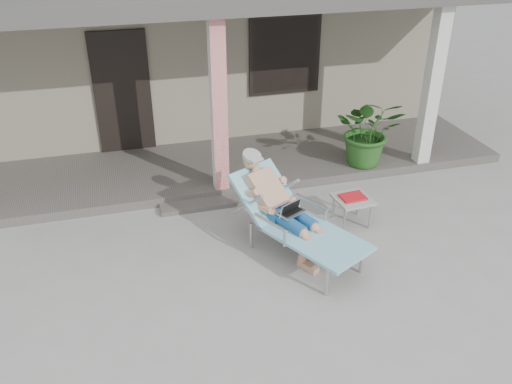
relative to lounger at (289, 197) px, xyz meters
name	(u,v)px	position (x,y,z in m)	size (l,w,h in m)	color
ground	(258,275)	(-0.53, -0.44, -0.80)	(60.00, 60.00, 0.00)	#9E9E99
house	(176,29)	(-0.53, 6.06, 0.86)	(10.40, 5.40, 3.30)	gray
porch_deck	(211,167)	(-0.53, 2.56, -0.73)	(10.00, 2.00, 0.15)	#605B56
porch_overhang	(204,3)	(-0.53, 2.51, 1.99)	(10.00, 2.30, 2.85)	silver
porch_step	(226,201)	(-0.53, 1.41, -0.76)	(2.00, 0.30, 0.07)	#605B56
lounger	(289,197)	(0.00, 0.00, 0.00)	(1.54, 2.06, 1.30)	#B7B7BC
side_table	(353,200)	(1.10, 0.39, -0.43)	(0.53, 0.53, 0.44)	#A5A5A0
potted_palm	(369,130)	(2.02, 1.87, -0.05)	(1.08, 0.94, 1.20)	#26591E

